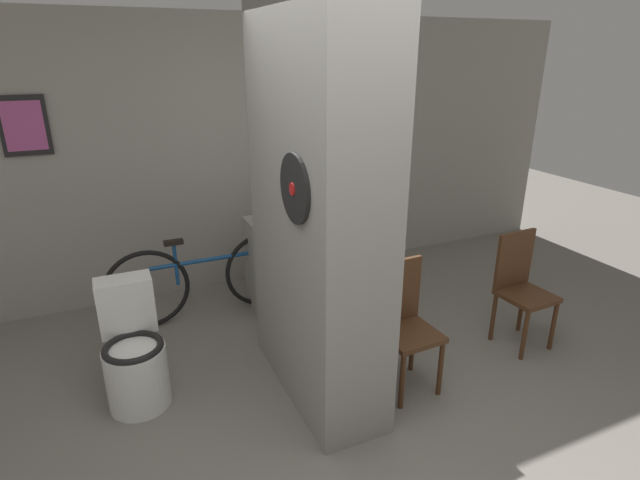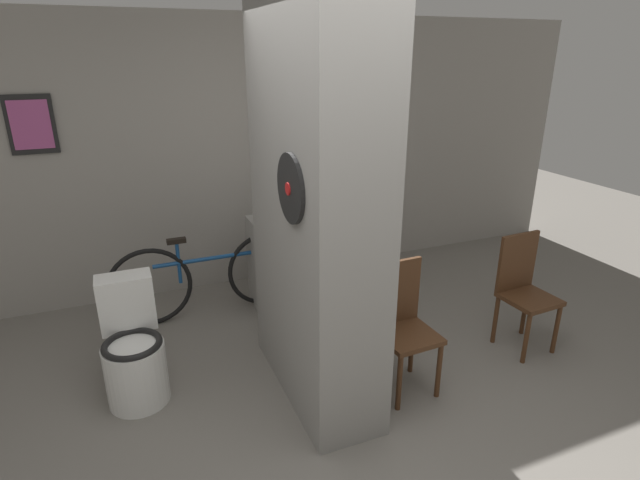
# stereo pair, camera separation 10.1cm
# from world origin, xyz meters

# --- Properties ---
(ground_plane) EXTENTS (14.00, 14.00, 0.00)m
(ground_plane) POSITION_xyz_m (0.00, 0.00, 0.00)
(ground_plane) COLOR slate
(wall_back) EXTENTS (8.00, 0.09, 2.60)m
(wall_back) POSITION_xyz_m (-0.00, 2.63, 1.30)
(wall_back) COLOR gray
(wall_back) RESTS_ON ground_plane
(pillar_center) EXTENTS (0.51, 1.29, 2.60)m
(pillar_center) POSITION_xyz_m (0.12, 0.65, 1.30)
(pillar_center) COLOR gray
(pillar_center) RESTS_ON ground_plane
(counter_shelf) EXTENTS (1.23, 0.44, 0.85)m
(counter_shelf) POSITION_xyz_m (0.64, 1.91, 0.43)
(counter_shelf) COLOR gray
(counter_shelf) RESTS_ON ground_plane
(toilet) EXTENTS (0.41, 0.57, 0.83)m
(toilet) POSITION_xyz_m (-1.07, 1.02, 0.34)
(toilet) COLOR white
(toilet) RESTS_ON ground_plane
(chair_near_pillar) EXTENTS (0.39, 0.39, 0.93)m
(chair_near_pillar) POSITION_xyz_m (0.68, 0.43, 0.51)
(chair_near_pillar) COLOR #4C2D19
(chair_near_pillar) RESTS_ON ground_plane
(chair_by_doorway) EXTENTS (0.40, 0.40, 0.93)m
(chair_by_doorway) POSITION_xyz_m (1.85, 0.53, 0.51)
(chair_by_doorway) COLOR #4C2D19
(chair_by_doorway) RESTS_ON ground_plane
(bicycle) EXTENTS (1.75, 0.42, 0.77)m
(bicycle) POSITION_xyz_m (-0.36, 1.98, 0.37)
(bicycle) COLOR black
(bicycle) RESTS_ON ground_plane
(bottle_tall) EXTENTS (0.06, 0.06, 0.28)m
(bottle_tall) POSITION_xyz_m (0.71, 1.83, 0.96)
(bottle_tall) COLOR olive
(bottle_tall) RESTS_ON counter_shelf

